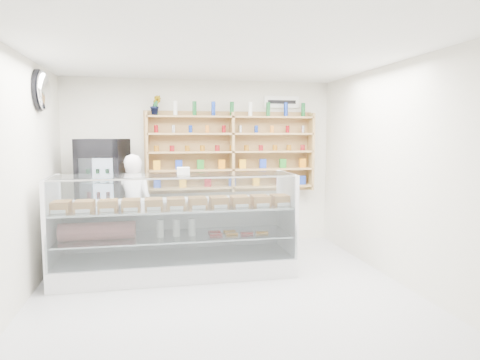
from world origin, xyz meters
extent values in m
plane|color=#BCBCC2|center=(0.00, 0.00, 0.00)|extent=(5.00, 5.00, 0.00)
plane|color=white|center=(0.00, 0.00, 2.80)|extent=(5.00, 5.00, 0.00)
plane|color=beige|center=(0.00, 2.50, 1.40)|extent=(4.50, 0.00, 4.50)
plane|color=beige|center=(0.00, -2.50, 1.40)|extent=(4.50, 0.00, 4.50)
plane|color=beige|center=(-2.25, 0.00, 1.40)|extent=(0.00, 5.00, 5.00)
plane|color=beige|center=(2.25, 0.00, 1.40)|extent=(0.00, 5.00, 5.00)
cube|color=white|center=(-0.52, 0.92, 0.13)|extent=(3.14, 0.89, 0.26)
cube|color=white|center=(-0.52, 1.33, 0.59)|extent=(3.14, 0.05, 0.66)
cube|color=silver|center=(-0.52, 0.92, 0.53)|extent=(3.01, 0.78, 0.02)
cube|color=silver|center=(-0.52, 0.92, 0.92)|extent=(3.08, 0.82, 0.02)
cube|color=silver|center=(-0.52, 0.49, 0.81)|extent=(3.08, 0.13, 1.09)
cube|color=silver|center=(-0.52, 0.87, 1.36)|extent=(3.08, 0.62, 0.01)
imported|color=silver|center=(-1.11, 1.73, 0.80)|extent=(0.64, 0.48, 1.61)
cube|color=black|center=(-1.54, 1.96, 0.91)|extent=(0.79, 0.77, 1.82)
cube|color=#290539|center=(-1.48, 1.67, 1.69)|extent=(0.63, 0.18, 0.26)
cube|color=silver|center=(-1.47, 1.65, 0.83)|extent=(0.54, 0.14, 1.44)
cube|color=#A38B4D|center=(-0.90, 2.34, 1.59)|extent=(0.04, 0.28, 1.33)
cube|color=#A38B4D|center=(0.50, 2.34, 1.59)|extent=(0.04, 0.28, 1.33)
cube|color=#A38B4D|center=(1.90, 2.34, 1.59)|extent=(0.04, 0.28, 1.33)
cube|color=#A38B4D|center=(0.50, 2.34, 1.00)|extent=(2.80, 0.28, 0.03)
cube|color=#A38B4D|center=(0.50, 2.34, 1.30)|extent=(2.80, 0.28, 0.03)
cube|color=#A38B4D|center=(0.50, 2.34, 1.60)|extent=(2.80, 0.28, 0.03)
cube|color=#A38B4D|center=(0.50, 2.34, 1.90)|extent=(2.80, 0.28, 0.03)
cube|color=#A38B4D|center=(0.50, 2.34, 2.18)|extent=(2.80, 0.28, 0.03)
imported|color=#1E6626|center=(-0.75, 2.34, 2.35)|extent=(0.19, 0.16, 0.32)
ellipsoid|color=silver|center=(-2.17, 1.20, 2.45)|extent=(0.15, 0.50, 0.50)
cube|color=white|center=(1.40, 2.47, 2.45)|extent=(0.62, 0.03, 0.20)
camera|label=1|loc=(-0.80, -4.75, 1.88)|focal=32.00mm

